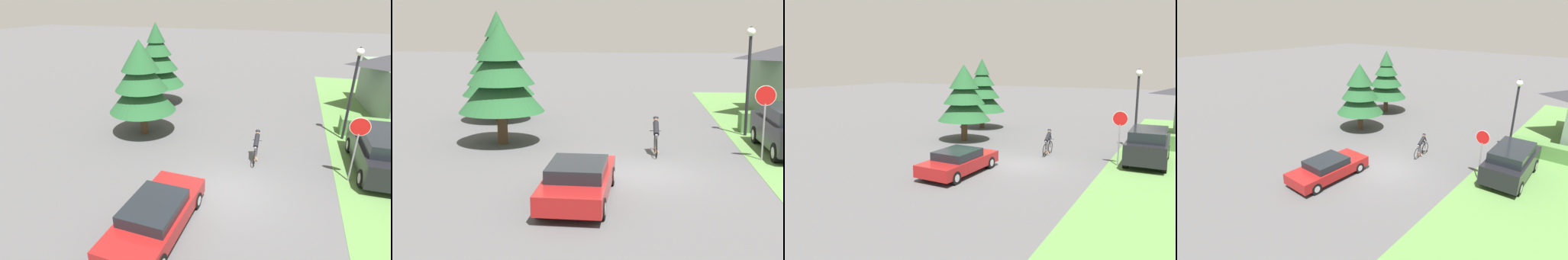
# 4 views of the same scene
# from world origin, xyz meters

# --- Properties ---
(ground_plane) EXTENTS (140.00, 140.00, 0.00)m
(ground_plane) POSITION_xyz_m (0.00, 0.00, 0.00)
(ground_plane) COLOR #515154
(sedan_left_lane) EXTENTS (2.06, 4.66, 1.18)m
(sedan_left_lane) POSITION_xyz_m (-1.86, -2.86, 0.60)
(sedan_left_lane) COLOR maroon
(sedan_left_lane) RESTS_ON ground
(cyclist) EXTENTS (0.44, 1.77, 1.51)m
(cyclist) POSITION_xyz_m (0.66, 2.93, 0.72)
(cyclist) COLOR black
(cyclist) RESTS_ON ground
(stop_sign) EXTENTS (0.77, 0.08, 2.87)m
(stop_sign) POSITION_xyz_m (4.66, 2.33, 2.05)
(stop_sign) COLOR gray
(stop_sign) RESTS_ON ground
(street_lamp) EXTENTS (0.39, 0.39, 4.99)m
(street_lamp) POSITION_xyz_m (4.94, 6.85, 3.38)
(street_lamp) COLOR black
(street_lamp) RESTS_ON ground
(conifer_tall_near) EXTENTS (3.64, 3.64, 5.24)m
(conifer_tall_near) POSITION_xyz_m (-5.83, 4.32, 3.05)
(conifer_tall_near) COLOR #4C3823
(conifer_tall_near) RESTS_ON ground
(conifer_tall_far) EXTENTS (3.74, 3.74, 5.72)m
(conifer_tall_far) POSITION_xyz_m (-7.27, 9.61, 3.06)
(conifer_tall_far) COLOR #4C3823
(conifer_tall_far) RESTS_ON ground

